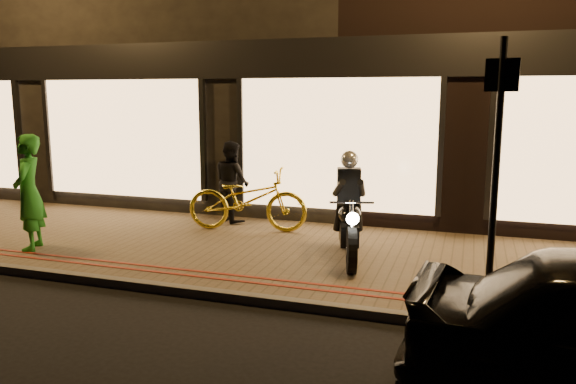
# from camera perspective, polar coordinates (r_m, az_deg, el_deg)

# --- Properties ---
(ground) EXTENTS (90.00, 90.00, 0.00)m
(ground) POSITION_cam_1_polar(r_m,az_deg,el_deg) (6.90, -3.19, -11.50)
(ground) COLOR black
(ground) RESTS_ON ground
(sidewalk) EXTENTS (50.00, 4.00, 0.12)m
(sidewalk) POSITION_cam_1_polar(r_m,az_deg,el_deg) (8.67, 1.68, -6.54)
(sidewalk) COLOR brown
(sidewalk) RESTS_ON ground
(kerb_stone) EXTENTS (50.00, 0.14, 0.12)m
(kerb_stone) POSITION_cam_1_polar(r_m,az_deg,el_deg) (6.92, -3.04, -10.90)
(kerb_stone) COLOR #59544C
(kerb_stone) RESTS_ON ground
(red_kerb_lines) EXTENTS (50.00, 0.26, 0.01)m
(red_kerb_lines) POSITION_cam_1_polar(r_m,az_deg,el_deg) (7.34, -1.61, -9.13)
(red_kerb_lines) COLOR maroon
(red_kerb_lines) RESTS_ON sidewalk
(building_row) EXTENTS (48.00, 10.11, 8.50)m
(building_row) POSITION_cam_1_polar(r_m,az_deg,el_deg) (15.24, 9.64, 16.34)
(building_row) COLOR black
(building_row) RESTS_ON ground
(motorcycle) EXTENTS (0.74, 1.90, 1.59)m
(motorcycle) POSITION_cam_1_polar(r_m,az_deg,el_deg) (8.23, 6.22, -2.64)
(motorcycle) COLOR black
(motorcycle) RESTS_ON sidewalk
(sign_post) EXTENTS (0.35, 0.09, 3.00)m
(sign_post) POSITION_cam_1_polar(r_m,az_deg,el_deg) (6.54, 20.42, 2.95)
(sign_post) COLOR black
(sign_post) RESTS_ON sidewalk
(bicycle_gold) EXTENTS (2.22, 1.07, 1.12)m
(bicycle_gold) POSITION_cam_1_polar(r_m,az_deg,el_deg) (9.93, -4.15, -0.75)
(bicycle_gold) COLOR gold
(bicycle_gold) RESTS_ON sidewalk
(person_green) EXTENTS (0.67, 0.78, 1.80)m
(person_green) POSITION_cam_1_polar(r_m,az_deg,el_deg) (9.52, -24.83, -0.05)
(person_green) COLOR #227A20
(person_green) RESTS_ON sidewalk
(person_dark) EXTENTS (0.94, 0.92, 1.53)m
(person_dark) POSITION_cam_1_polar(r_m,az_deg,el_deg) (10.65, -5.70, 1.08)
(person_dark) COLOR black
(person_dark) RESTS_ON sidewalk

